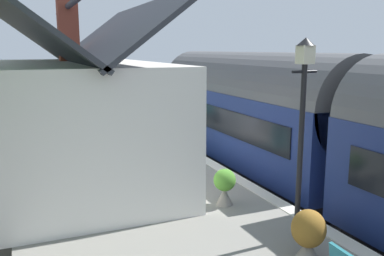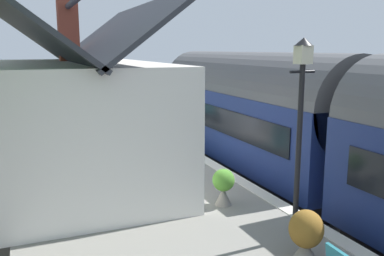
# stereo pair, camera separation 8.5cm
# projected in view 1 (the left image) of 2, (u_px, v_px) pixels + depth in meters

# --- Properties ---
(ground_plane) EXTENTS (160.00, 160.00, 0.00)m
(ground_plane) POSITION_uv_depth(u_px,v_px,m) (249.00, 191.00, 13.10)
(ground_plane) COLOR #4C473F
(platform) EXTENTS (32.00, 5.81, 0.95)m
(platform) POSITION_uv_depth(u_px,v_px,m) (127.00, 193.00, 11.52)
(platform) COLOR gray
(platform) RESTS_ON ground
(platform_edge_coping) EXTENTS (32.00, 0.36, 0.02)m
(platform_edge_coping) POSITION_uv_depth(u_px,v_px,m) (215.00, 166.00, 12.47)
(platform_edge_coping) COLOR beige
(platform_edge_coping) RESTS_ON platform
(rail_near) EXTENTS (52.00, 0.08, 0.14)m
(rail_near) POSITION_uv_depth(u_px,v_px,m) (291.00, 182.00, 13.70)
(rail_near) COLOR gray
(rail_near) RESTS_ON ground
(rail_far) EXTENTS (52.00, 0.08, 0.14)m
(rail_far) POSITION_uv_depth(u_px,v_px,m) (254.00, 188.00, 13.15)
(rail_far) COLOR gray
(rail_far) RESTS_ON ground
(station_building) EXTENTS (8.13, 4.30, 6.07)m
(station_building) POSITION_uv_depth(u_px,v_px,m) (79.00, 116.00, 11.16)
(station_building) COLOR white
(station_building) RESTS_ON platform
(bench_mid_platform) EXTENTS (1.41, 0.47, 0.88)m
(bench_mid_platform) POSITION_uv_depth(u_px,v_px,m) (101.00, 112.00, 19.99)
(bench_mid_platform) COLOR #26727F
(bench_mid_platform) RESTS_ON platform
(bench_near_building) EXTENTS (1.41, 0.47, 0.88)m
(bench_near_building) POSITION_uv_depth(u_px,v_px,m) (110.00, 118.00, 18.13)
(bench_near_building) COLOR #26727F
(bench_near_building) RESTS_ON platform
(planter_bench_left) EXTENTS (0.43, 0.43, 0.77)m
(planter_bench_left) POSITION_uv_depth(u_px,v_px,m) (125.00, 116.00, 19.47)
(planter_bench_left) COLOR black
(planter_bench_left) RESTS_ON platform
(planter_bench_right) EXTENTS (0.50, 0.50, 0.83)m
(planter_bench_right) POSITION_uv_depth(u_px,v_px,m) (225.00, 185.00, 9.29)
(planter_bench_right) COLOR gray
(planter_bench_right) RESTS_ON platform
(planter_edge_far) EXTENTS (0.58, 0.58, 0.85)m
(planter_edge_far) POSITION_uv_depth(u_px,v_px,m) (308.00, 233.00, 6.89)
(planter_edge_far) COLOR gray
(planter_edge_far) RESTS_ON platform
(planter_by_door) EXTENTS (0.43, 0.43, 0.72)m
(planter_by_door) POSITION_uv_depth(u_px,v_px,m) (83.00, 110.00, 21.33)
(planter_by_door) COLOR gray
(planter_by_door) RESTS_ON platform
(planter_under_sign) EXTENTS (0.49, 0.49, 0.74)m
(planter_under_sign) POSITION_uv_depth(u_px,v_px,m) (95.00, 129.00, 16.34)
(planter_under_sign) COLOR black
(planter_under_sign) RESTS_ON platform
(lamp_post_platform) EXTENTS (0.32, 0.50, 3.66)m
(lamp_post_platform) POSITION_uv_depth(u_px,v_px,m) (303.00, 102.00, 7.23)
(lamp_post_platform) COLOR black
(lamp_post_platform) RESTS_ON platform
(station_sign_board) EXTENTS (0.96, 0.06, 1.57)m
(station_sign_board) POSITION_uv_depth(u_px,v_px,m) (191.00, 131.00, 11.70)
(station_sign_board) COLOR black
(station_sign_board) RESTS_ON platform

